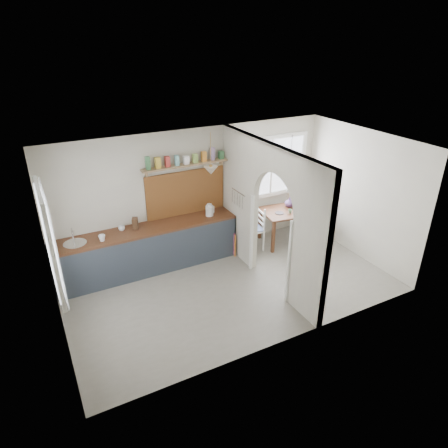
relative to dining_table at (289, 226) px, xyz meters
name	(u,v)px	position (x,y,z in m)	size (l,w,h in m)	color
floor	(232,287)	(-1.97, -1.00, -0.38)	(5.80, 3.20, 0.01)	gray
ceiling	(234,148)	(-1.97, -1.00, 2.22)	(5.80, 3.20, 0.01)	#BDB5A5
walls	(233,223)	(-1.97, -1.00, 0.92)	(5.81, 3.21, 2.60)	#BDB5A5
partition	(266,207)	(-1.27, -0.95, 1.07)	(0.12, 3.20, 2.60)	#BDB5A5
kitchen_window	(48,243)	(-4.84, -1.00, 1.27)	(0.10, 1.16, 1.50)	white
nook_window	(271,166)	(-0.17, 0.56, 1.22)	(1.76, 0.10, 1.30)	white
counter	(148,248)	(-3.10, 0.32, 0.08)	(3.50, 0.60, 0.90)	brown
sink	(75,244)	(-4.40, 0.30, 0.51)	(0.40, 0.40, 0.02)	silver
backsplash	(186,193)	(-2.17, 0.57, 0.97)	(1.65, 0.03, 0.90)	brown
shelf	(186,162)	(-2.17, 0.49, 1.63)	(1.75, 0.20, 0.21)	tan
pendant_lamp	(211,170)	(-1.82, 0.15, 1.50)	(0.26, 0.26, 0.16)	silver
utensil_rail	(238,192)	(-1.36, -0.10, 1.07)	(0.02, 0.02, 0.50)	silver
dining_table	(289,226)	(0.00, 0.00, 0.00)	(1.21, 0.81, 0.76)	brown
chair_left	(251,228)	(-0.91, 0.10, 0.11)	(0.44, 0.44, 0.97)	white
chair_right	(320,213)	(0.90, 0.06, 0.10)	(0.44, 0.44, 0.96)	white
kettle	(209,210)	(-1.80, 0.27, 0.65)	(0.21, 0.17, 0.25)	silver
mug_a	(102,238)	(-3.95, 0.17, 0.58)	(0.12, 0.12, 0.11)	white
mug_b	(122,228)	(-3.54, 0.42, 0.57)	(0.12, 0.12, 0.09)	white
knife_block	(135,223)	(-3.29, 0.37, 0.63)	(0.10, 0.14, 0.22)	#422D1C
jar	(136,224)	(-3.27, 0.44, 0.59)	(0.09, 0.09, 0.15)	#8E8A5F
towel_magenta	(234,244)	(-1.39, -0.02, -0.10)	(0.02, 0.03, 0.49)	#C23A79
towel_orange	(235,246)	(-1.39, -0.06, -0.13)	(0.02, 0.03, 0.50)	orange
bowl	(304,207)	(0.32, -0.07, 0.41)	(0.29, 0.29, 0.07)	silver
table_cup	(290,211)	(-0.10, -0.13, 0.42)	(0.09, 0.09, 0.08)	gray
plate	(279,213)	(-0.31, -0.04, 0.39)	(0.18, 0.18, 0.02)	black
vase	(289,202)	(0.09, 0.16, 0.48)	(0.20, 0.20, 0.21)	#513664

